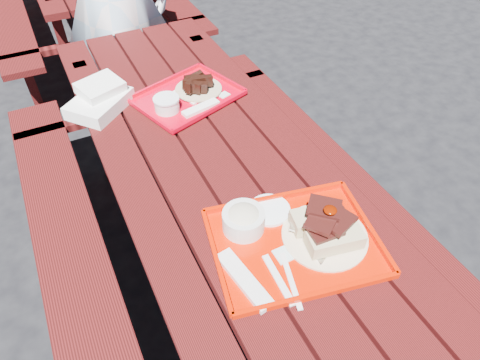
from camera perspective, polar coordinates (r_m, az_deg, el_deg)
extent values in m
plane|color=black|center=(2.09, -1.88, -13.59)|extent=(60.00, 60.00, 0.00)
cube|color=#4A0E0E|center=(1.47, -13.21, -2.50)|extent=(0.14, 2.40, 0.04)
cube|color=#4A0E0E|center=(1.49, -7.76, -0.66)|extent=(0.14, 2.40, 0.04)
cube|color=#4A0E0E|center=(1.53, -2.51, 1.11)|extent=(0.14, 2.40, 0.04)
cube|color=#4A0E0E|center=(1.58, 2.45, 2.78)|extent=(0.14, 2.40, 0.04)
cube|color=#4A0E0E|center=(1.64, 7.09, 4.31)|extent=(0.14, 2.40, 0.04)
cube|color=#4A0E0E|center=(1.70, -20.72, -12.45)|extent=(0.25, 2.40, 0.04)
cube|color=#4A0E0E|center=(2.44, -23.21, 0.06)|extent=(0.06, 0.06, 0.42)
cube|color=#4A0E0E|center=(1.97, 13.25, -0.11)|extent=(0.25, 2.40, 0.04)
cube|color=#4A0E0E|center=(2.64, 1.70, 7.95)|extent=(0.06, 0.06, 0.42)
cube|color=#4A0E0E|center=(2.43, -18.44, 6.68)|extent=(0.06, 0.06, 0.75)
cube|color=#4A0E0E|center=(2.54, -5.22, 10.68)|extent=(0.06, 0.06, 0.75)
cube|color=#4A0E0E|center=(2.44, -11.91, 9.83)|extent=(1.40, 0.06, 0.04)
cube|color=#4A0E0E|center=(4.06, -28.79, 19.99)|extent=(0.25, 2.40, 0.04)
cube|color=#4A0E0E|center=(3.37, -26.29, 12.04)|extent=(0.06, 0.06, 0.42)
cube|color=#4A0E0E|center=(3.52, -7.24, 17.63)|extent=(0.06, 0.06, 0.42)
cube|color=#4A0E0E|center=(3.19, -22.06, 15.15)|extent=(0.06, 0.06, 0.75)
cube|color=#4A0E0E|center=(3.27, -11.50, 18.19)|extent=(0.06, 0.06, 0.75)
cube|color=#4A0E0E|center=(3.19, -16.96, 17.62)|extent=(1.40, 0.06, 0.04)
cube|color=red|center=(1.29, 7.20, -8.53)|extent=(0.53, 0.45, 0.01)
cube|color=red|center=(1.38, 4.65, -2.35)|extent=(0.46, 0.11, 0.02)
cube|color=red|center=(1.18, 10.42, -14.79)|extent=(0.46, 0.11, 0.02)
cube|color=red|center=(1.36, 16.62, -5.76)|extent=(0.08, 0.36, 0.02)
cube|color=red|center=(1.23, -3.20, -10.42)|extent=(0.08, 0.36, 0.02)
cylinder|color=beige|center=(1.31, 11.21, -7.30)|extent=(0.26, 0.26, 0.01)
cube|color=tan|center=(1.26, 12.52, -7.70)|extent=(0.17, 0.10, 0.05)
cube|color=tan|center=(1.30, 10.35, -5.10)|extent=(0.17, 0.10, 0.05)
ellipsoid|color=#550F00|center=(1.21, 12.04, -3.52)|extent=(0.04, 0.04, 0.02)
cylinder|color=silver|center=(1.28, 0.47, -5.45)|extent=(0.13, 0.13, 0.06)
ellipsoid|color=beige|center=(1.27, 0.48, -4.88)|extent=(0.11, 0.11, 0.05)
cylinder|color=white|center=(1.35, 3.93, -4.01)|extent=(0.13, 0.13, 0.01)
cube|color=white|center=(1.19, 0.57, -13.11)|extent=(0.08, 0.22, 0.02)
cube|color=white|center=(1.20, 5.14, -13.07)|extent=(0.03, 0.17, 0.01)
cube|color=white|center=(1.20, 6.79, -13.13)|extent=(0.06, 0.18, 0.01)
cube|color=silver|center=(1.25, 5.90, -9.86)|extent=(0.05, 0.05, 0.00)
cube|color=red|center=(1.86, -7.03, 10.82)|extent=(0.48, 0.42, 0.01)
cube|color=red|center=(1.96, -10.01, 12.85)|extent=(0.38, 0.13, 0.02)
cube|color=red|center=(1.75, -3.81, 9.26)|extent=(0.38, 0.13, 0.02)
cube|color=red|center=(1.96, -2.43, 13.49)|extent=(0.11, 0.30, 0.02)
cube|color=red|center=(1.76, -12.14, 8.50)|extent=(0.11, 0.30, 0.02)
cube|color=white|center=(1.88, -5.97, 11.61)|extent=(0.17, 0.17, 0.01)
cylinder|color=tan|center=(1.89, -5.55, 11.99)|extent=(0.20, 0.20, 0.01)
cylinder|color=silver|center=(1.78, -9.72, 9.86)|extent=(0.10, 0.10, 0.05)
cylinder|color=white|center=(1.76, -9.83, 10.62)|extent=(0.11, 0.11, 0.01)
cube|color=silver|center=(1.77, -5.25, 9.57)|extent=(0.17, 0.07, 0.01)
cube|color=white|center=(1.86, -2.17, 11.28)|extent=(0.05, 0.05, 0.00)
cube|color=white|center=(1.87, -18.21, 9.67)|extent=(0.30, 0.29, 0.06)
cube|color=white|center=(1.87, -18.13, 11.63)|extent=(0.20, 0.18, 0.04)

